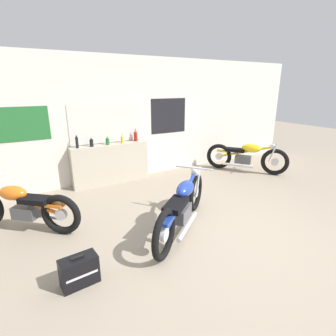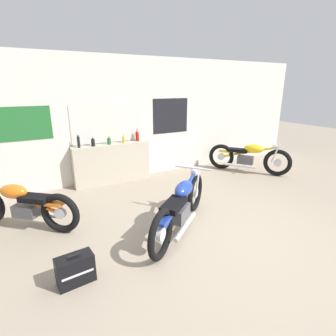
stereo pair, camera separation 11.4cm
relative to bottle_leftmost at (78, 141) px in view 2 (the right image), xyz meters
name	(u,v)px [view 2 (the right image)]	position (x,y,z in m)	size (l,w,h in m)	color
ground_plane	(230,243)	(1.39, -3.20, -1.04)	(24.00, 24.00, 0.00)	gray
wall_back	(135,119)	(1.37, 0.21, 0.36)	(10.00, 0.07, 2.80)	silver
sill_counter	(112,163)	(0.70, 0.03, -0.59)	(1.73, 0.28, 0.91)	#B7AD99
bottle_leftmost	(78,141)	(0.00, 0.00, 0.00)	(0.06, 0.06, 0.31)	black
bottle_left_center	(93,142)	(0.30, 0.00, -0.05)	(0.08, 0.08, 0.20)	black
bottle_center	(109,141)	(0.65, 0.01, -0.05)	(0.08, 0.08, 0.19)	#23662D
bottle_right_center	(124,139)	(0.99, -0.01, -0.05)	(0.07, 0.07, 0.21)	gold
bottle_rightmost	(137,136)	(1.35, 0.06, -0.01)	(0.08, 0.08, 0.29)	maroon
motorcycle_blue	(181,205)	(0.97, -2.54, -0.63)	(1.75, 1.43, 0.85)	black
motorcycle_yellow	(248,157)	(3.99, -0.92, -0.64)	(1.31, 1.73, 0.83)	black
motorcycle_orange	(22,205)	(-1.16, -1.29, -0.66)	(1.54, 1.36, 0.79)	black
hard_case_black	(75,269)	(-0.68, -2.95, -0.87)	(0.43, 0.25, 0.36)	black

